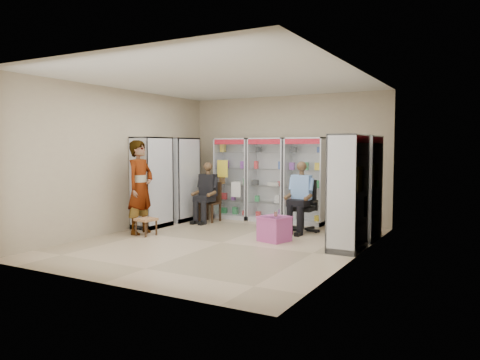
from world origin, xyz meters
The scene contains 18 objects.
floor centered at (0.00, 0.00, 0.00)m, with size 6.00×6.00×0.00m, color tan.
room_shell centered at (0.00, 0.00, 1.97)m, with size 5.02×6.02×3.01m.
cabinet_back_left centered at (-1.30, 2.73, 1.00)m, with size 0.90×0.50×2.00m, color silver.
cabinet_back_mid centered at (-0.35, 2.73, 1.00)m, with size 0.90×0.50×2.00m, color #A1A3A7.
cabinet_back_right centered at (0.60, 2.73, 1.00)m, with size 0.90×0.50×2.00m, color #AFB3B7.
cabinet_right_far centered at (2.23, 1.60, 1.00)m, with size 0.50×0.90×2.00m, color #A0A2A7.
cabinet_right_near centered at (2.23, 0.50, 1.00)m, with size 0.50×0.90×2.00m, color silver.
cabinet_left_far centered at (-2.23, 1.80, 1.00)m, with size 0.50×0.90×2.00m, color #9EA0A5.
cabinet_left_near centered at (-2.23, 0.70, 1.00)m, with size 0.50×0.90×2.00m, color silver.
wooden_chair centered at (-1.55, 2.00, 0.47)m, with size 0.42×0.42×0.94m, color #312013.
seated_customer centered at (-1.55, 1.95, 0.67)m, with size 0.44×0.60×1.34m, color black, non-canonical shape.
office_chair centered at (0.89, 1.81, 0.55)m, with size 0.60×0.60×1.09m, color black.
seated_shopkeeper centered at (0.89, 1.76, 0.69)m, with size 0.46×0.64×1.39m, color #7AB9F1, non-canonical shape.
pink_trunk centered at (0.80, 0.60, 0.24)m, with size 0.49×0.47×0.47m, color #B6487E.
tea_glass centered at (0.81, 0.64, 0.52)m, with size 0.07×0.07×0.09m, color #551A07.
woven_stool_a centered at (1.88, 1.60, 0.21)m, with size 0.43×0.43×0.43m, color #A17244.
woven_stool_b centered at (-1.70, -0.14, 0.18)m, with size 0.35×0.35×0.35m, color #A18644.
standing_man centered at (-1.95, -0.01, 0.96)m, with size 0.70×0.46×1.92m, color #9B9B9E.
Camera 1 is at (4.48, -7.37, 1.77)m, focal length 35.00 mm.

